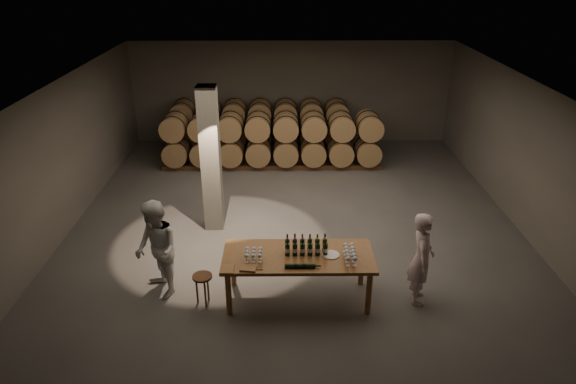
{
  "coord_description": "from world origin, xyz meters",
  "views": [
    {
      "loc": [
        -0.25,
        -10.01,
        5.61
      ],
      "look_at": [
        -0.16,
        -0.36,
        1.1
      ],
      "focal_mm": 32.0,
      "sensor_mm": 36.0,
      "label": 1
    }
  ],
  "objects_px": {
    "bottle_cluster": "(306,247)",
    "notebook_near": "(249,268)",
    "tasting_table": "(298,260)",
    "plate": "(331,255)",
    "person_woman": "(157,250)",
    "person_man": "(421,258)",
    "stool": "(203,281)"
  },
  "relations": [
    {
      "from": "plate",
      "to": "person_woman",
      "type": "relative_size",
      "value": 0.16
    },
    {
      "from": "tasting_table",
      "to": "bottle_cluster",
      "type": "distance_m",
      "value": 0.27
    },
    {
      "from": "plate",
      "to": "tasting_table",
      "type": "bearing_deg",
      "value": 179.59
    },
    {
      "from": "notebook_near",
      "to": "stool",
      "type": "relative_size",
      "value": 0.45
    },
    {
      "from": "tasting_table",
      "to": "person_man",
      "type": "distance_m",
      "value": 2.11
    },
    {
      "from": "stool",
      "to": "person_woman",
      "type": "xyz_separation_m",
      "value": [
        -0.82,
        0.32,
        0.44
      ]
    },
    {
      "from": "person_woman",
      "to": "notebook_near",
      "type": "bearing_deg",
      "value": 37.96
    },
    {
      "from": "bottle_cluster",
      "to": "person_man",
      "type": "bearing_deg",
      "value": -3.74
    },
    {
      "from": "bottle_cluster",
      "to": "person_woman",
      "type": "relative_size",
      "value": 0.41
    },
    {
      "from": "bottle_cluster",
      "to": "person_man",
      "type": "xyz_separation_m",
      "value": [
        1.98,
        -0.13,
        -0.16
      ]
    },
    {
      "from": "person_woman",
      "to": "tasting_table",
      "type": "bearing_deg",
      "value": 53.73
    },
    {
      "from": "notebook_near",
      "to": "person_man",
      "type": "distance_m",
      "value": 2.96
    },
    {
      "from": "person_woman",
      "to": "plate",
      "type": "bearing_deg",
      "value": 54.47
    },
    {
      "from": "plate",
      "to": "stool",
      "type": "height_order",
      "value": "plate"
    },
    {
      "from": "plate",
      "to": "person_woman",
      "type": "bearing_deg",
      "value": 176.28
    },
    {
      "from": "bottle_cluster",
      "to": "stool",
      "type": "height_order",
      "value": "bottle_cluster"
    },
    {
      "from": "stool",
      "to": "bottle_cluster",
      "type": "bearing_deg",
      "value": 6.45
    },
    {
      "from": "bottle_cluster",
      "to": "person_woman",
      "type": "distance_m",
      "value": 2.61
    },
    {
      "from": "notebook_near",
      "to": "stool",
      "type": "xyz_separation_m",
      "value": [
        -0.83,
        0.29,
        -0.45
      ]
    },
    {
      "from": "tasting_table",
      "to": "person_man",
      "type": "xyz_separation_m",
      "value": [
        2.11,
        -0.05,
        0.06
      ]
    },
    {
      "from": "bottle_cluster",
      "to": "notebook_near",
      "type": "bearing_deg",
      "value": -153.19
    },
    {
      "from": "bottle_cluster",
      "to": "notebook_near",
      "type": "height_order",
      "value": "bottle_cluster"
    },
    {
      "from": "bottle_cluster",
      "to": "tasting_table",
      "type": "bearing_deg",
      "value": -150.94
    },
    {
      "from": "person_man",
      "to": "person_woman",
      "type": "distance_m",
      "value": 4.59
    },
    {
      "from": "person_man",
      "to": "bottle_cluster",
      "type": "bearing_deg",
      "value": 97.42
    },
    {
      "from": "stool",
      "to": "plate",
      "type": "bearing_deg",
      "value": 3.16
    },
    {
      "from": "plate",
      "to": "notebook_near",
      "type": "distance_m",
      "value": 1.45
    },
    {
      "from": "tasting_table",
      "to": "person_woman",
      "type": "distance_m",
      "value": 2.48
    },
    {
      "from": "person_man",
      "to": "person_woman",
      "type": "relative_size",
      "value": 0.95
    },
    {
      "from": "tasting_table",
      "to": "plate",
      "type": "distance_m",
      "value": 0.57
    },
    {
      "from": "bottle_cluster",
      "to": "notebook_near",
      "type": "relative_size",
      "value": 2.85
    },
    {
      "from": "bottle_cluster",
      "to": "person_man",
      "type": "relative_size",
      "value": 0.43
    }
  ]
}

